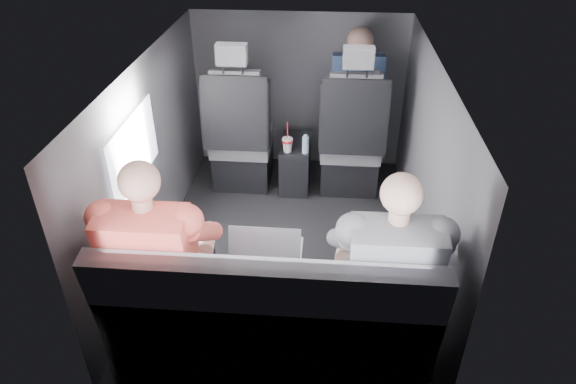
# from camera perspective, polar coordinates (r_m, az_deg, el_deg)

# --- Properties ---
(floor) EXTENTS (2.60, 2.60, 0.00)m
(floor) POSITION_cam_1_polar(r_m,az_deg,el_deg) (3.73, -0.10, -6.06)
(floor) COLOR black
(floor) RESTS_ON ground
(ceiling) EXTENTS (2.60, 2.60, 0.00)m
(ceiling) POSITION_cam_1_polar(r_m,az_deg,el_deg) (3.08, -0.13, 14.05)
(ceiling) COLOR #B2B2AD
(ceiling) RESTS_ON panel_back
(panel_left) EXTENTS (0.02, 2.60, 1.35)m
(panel_left) POSITION_cam_1_polar(r_m,az_deg,el_deg) (3.53, -14.86, 3.49)
(panel_left) COLOR #56565B
(panel_left) RESTS_ON floor
(panel_right) EXTENTS (0.02, 2.60, 1.35)m
(panel_right) POSITION_cam_1_polar(r_m,az_deg,el_deg) (3.41, 15.17, 2.33)
(panel_right) COLOR #56565B
(panel_right) RESTS_ON floor
(panel_front) EXTENTS (1.80, 0.02, 1.35)m
(panel_front) POSITION_cam_1_polar(r_m,az_deg,el_deg) (4.53, 1.24, 11.09)
(panel_front) COLOR #56565B
(panel_front) RESTS_ON floor
(panel_back) EXTENTS (1.80, 0.02, 1.35)m
(panel_back) POSITION_cam_1_polar(r_m,az_deg,el_deg) (2.31, -2.78, -12.92)
(panel_back) COLOR #56565B
(panel_back) RESTS_ON floor
(side_window) EXTENTS (0.02, 0.75, 0.42)m
(side_window) POSITION_cam_1_polar(r_m,az_deg,el_deg) (3.17, -16.67, 4.41)
(side_window) COLOR white
(side_window) RESTS_ON panel_left
(seatbelt) EXTENTS (0.35, 0.11, 0.59)m
(seatbelt) POSITION_cam_1_polar(r_m,az_deg,el_deg) (3.89, 7.40, 9.18)
(seatbelt) COLOR black
(seatbelt) RESTS_ON front_seat_right
(front_seat_left) EXTENTS (0.52, 0.58, 1.26)m
(front_seat_left) POSITION_cam_1_polar(r_m,az_deg,el_deg) (4.27, -5.25, 5.55)
(front_seat_left) COLOR black
(front_seat_left) RESTS_ON floor
(front_seat_right) EXTENTS (0.52, 0.58, 1.26)m
(front_seat_right) POSITION_cam_1_polar(r_m,az_deg,el_deg) (4.22, 6.95, 5.09)
(front_seat_right) COLOR black
(front_seat_right) RESTS_ON floor
(center_console) EXTENTS (0.24, 0.48, 0.41)m
(center_console) POSITION_cam_1_polar(r_m,az_deg,el_deg) (4.35, 0.83, 3.24)
(center_console) COLOR black
(center_console) RESTS_ON floor
(rear_bench) EXTENTS (1.60, 0.57, 0.92)m
(rear_bench) POSITION_cam_1_polar(r_m,az_deg,el_deg) (2.74, -1.96, -14.80)
(rear_bench) COLOR slate
(rear_bench) RESTS_ON floor
(soda_cup) EXTENTS (0.08, 0.08, 0.25)m
(soda_cup) POSITION_cam_1_polar(r_m,az_deg,el_deg) (4.08, -0.06, 5.34)
(soda_cup) COLOR white
(soda_cup) RESTS_ON center_console
(water_bottle) EXTENTS (0.05, 0.05, 0.16)m
(water_bottle) POSITION_cam_1_polar(r_m,az_deg,el_deg) (4.06, 1.95, 5.29)
(water_bottle) COLOR #9FC6D8
(water_bottle) RESTS_ON center_console
(laptop_white) EXTENTS (0.35, 0.34, 0.24)m
(laptop_white) POSITION_cam_1_polar(r_m,az_deg,el_deg) (2.80, -12.33, -5.49)
(laptop_white) COLOR white
(laptop_white) RESTS_ON passenger_rear_left
(laptop_silver) EXTENTS (0.36, 0.32, 0.25)m
(laptop_silver) POSITION_cam_1_polar(r_m,az_deg,el_deg) (2.68, -2.34, -6.51)
(laptop_silver) COLOR #B3B3B8
(laptop_silver) RESTS_ON rear_bench
(laptop_black) EXTENTS (0.35, 0.32, 0.24)m
(laptop_black) POSITION_cam_1_polar(r_m,az_deg,el_deg) (2.73, 9.79, -6.21)
(laptop_black) COLOR black
(laptop_black) RESTS_ON passenger_rear_right
(passenger_rear_left) EXTENTS (0.53, 0.64, 1.26)m
(passenger_rear_left) POSITION_cam_1_polar(r_m,az_deg,el_deg) (2.68, -13.83, -7.34)
(passenger_rear_left) COLOR #2E2F33
(passenger_rear_left) RESTS_ON rear_bench
(passenger_rear_right) EXTENTS (0.52, 0.64, 1.25)m
(passenger_rear_right) POSITION_cam_1_polar(r_m,az_deg,el_deg) (2.59, 10.94, -8.74)
(passenger_rear_right) COLOR navy
(passenger_rear_right) RESTS_ON rear_bench
(passenger_front_right) EXTENTS (0.42, 0.42, 0.86)m
(passenger_front_right) POSITION_cam_1_polar(r_m,az_deg,el_deg) (4.31, 7.60, 10.86)
(passenger_front_right) COLOR navy
(passenger_front_right) RESTS_ON front_seat_right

